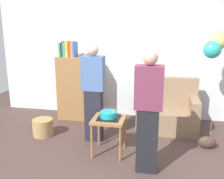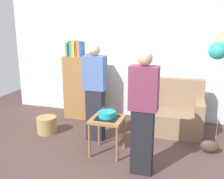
# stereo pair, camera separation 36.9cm
# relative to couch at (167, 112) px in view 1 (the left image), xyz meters

# --- Properties ---
(ground_plane) EXTENTS (8.00, 8.00, 0.00)m
(ground_plane) POSITION_rel_couch_xyz_m (-0.67, -1.39, -0.34)
(ground_plane) COLOR #4C3833
(wall_back) EXTENTS (6.00, 0.10, 2.70)m
(wall_back) POSITION_rel_couch_xyz_m (-0.67, 0.66, 1.01)
(wall_back) COLOR silver
(wall_back) RESTS_ON ground_plane
(couch) EXTENTS (1.10, 0.70, 0.96)m
(couch) POSITION_rel_couch_xyz_m (0.00, 0.00, 0.00)
(couch) COLOR #8C7054
(couch) RESTS_ON ground_plane
(bookshelf) EXTENTS (0.80, 0.36, 1.62)m
(bookshelf) POSITION_rel_couch_xyz_m (-1.83, 0.22, 0.35)
(bookshelf) COLOR olive
(bookshelf) RESTS_ON ground_plane
(side_table) EXTENTS (0.48, 0.48, 0.57)m
(side_table) POSITION_rel_couch_xyz_m (-0.88, -1.15, 0.14)
(side_table) COLOR olive
(side_table) RESTS_ON ground_plane
(birthday_cake) EXTENTS (0.32, 0.32, 0.17)m
(birthday_cake) POSITION_rel_couch_xyz_m (-0.88, -1.15, 0.28)
(birthday_cake) COLOR black
(birthday_cake) RESTS_ON side_table
(person_blowing_candles) EXTENTS (0.36, 0.22, 1.63)m
(person_blowing_candles) POSITION_rel_couch_xyz_m (-1.23, -0.72, 0.49)
(person_blowing_candles) COLOR #23232D
(person_blowing_candles) RESTS_ON ground_plane
(person_holding_cake) EXTENTS (0.36, 0.22, 1.63)m
(person_holding_cake) POSITION_rel_couch_xyz_m (-0.28, -1.52, 0.49)
(person_holding_cake) COLOR black
(person_holding_cake) RESTS_ON ground_plane
(wicker_basket) EXTENTS (0.36, 0.36, 0.30)m
(wicker_basket) POSITION_rel_couch_xyz_m (-2.17, -0.74, -0.19)
(wicker_basket) COLOR #A88451
(wicker_basket) RESTS_ON ground_plane
(handbag) EXTENTS (0.28, 0.14, 0.20)m
(handbag) POSITION_rel_couch_xyz_m (0.63, -0.69, -0.24)
(handbag) COLOR #473328
(handbag) RESTS_ON ground_plane
(balloon_bunch) EXTENTS (0.41, 0.41, 1.84)m
(balloon_bunch) POSITION_rel_couch_xyz_m (0.72, -0.15, 1.27)
(balloon_bunch) COLOR silver
(balloon_bunch) RESTS_ON ground_plane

